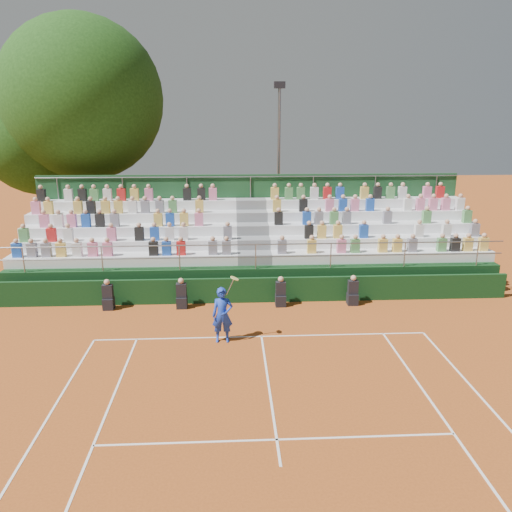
{
  "coord_description": "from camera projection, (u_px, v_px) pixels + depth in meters",
  "views": [
    {
      "loc": [
        -0.98,
        -15.19,
        7.09
      ],
      "look_at": [
        0.0,
        3.5,
        1.8
      ],
      "focal_mm": 35.0,
      "sensor_mm": 36.0,
      "label": 1
    }
  ],
  "objects": [
    {
      "name": "ground",
      "position": [
        262.0,
        337.0,
        16.58
      ],
      "size": [
        90.0,
        90.0,
        0.0
      ],
      "primitive_type": "plane",
      "color": "#A74E1B",
      "rests_on": "ground"
    },
    {
      "name": "floodlight_mast",
      "position": [
        279.0,
        153.0,
        27.46
      ],
      "size": [
        0.6,
        0.25,
        8.82
      ],
      "color": "gray",
      "rests_on": "ground"
    },
    {
      "name": "tennis_player",
      "position": [
        223.0,
        315.0,
        15.99
      ],
      "size": [
        0.87,
        0.44,
        2.22
      ],
      "color": "#1839BA",
      "rests_on": "ground"
    },
    {
      "name": "courtside_wall",
      "position": [
        256.0,
        290.0,
        19.52
      ],
      "size": [
        20.0,
        0.15,
        1.0
      ],
      "primitive_type": "cube",
      "color": "black",
      "rests_on": "ground"
    },
    {
      "name": "tree_east",
      "position": [
        82.0,
        99.0,
        25.62
      ],
      "size": [
        8.27,
        8.27,
        12.03
      ],
      "color": "#3A2715",
      "rests_on": "ground"
    },
    {
      "name": "line_officials",
      "position": [
        232.0,
        295.0,
        19.04
      ],
      "size": [
        9.74,
        0.4,
        1.19
      ],
      "color": "black",
      "rests_on": "ground"
    },
    {
      "name": "tree_west",
      "position": [
        40.0,
        135.0,
        26.73
      ],
      "size": [
        6.45,
        6.45,
        9.33
      ],
      "color": "#3A2715",
      "rests_on": "ground"
    },
    {
      "name": "grandstand",
      "position": [
        252.0,
        253.0,
        22.47
      ],
      "size": [
        20.0,
        5.2,
        4.4
      ],
      "color": "black",
      "rests_on": "ground"
    }
  ]
}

